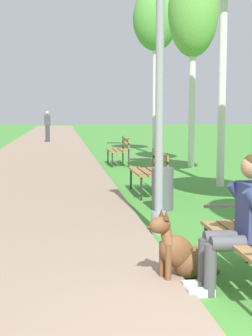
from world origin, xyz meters
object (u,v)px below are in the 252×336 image
object	(u,v)px
litter_bin	(162,189)
pedestrian_distant	(47,126)
birch_tree_fourth	(193,13)
birch_tree_fifth	(155,21)
dog_brown	(181,253)
person_seated_on_near_bench	(242,217)
park_bench_mid	(151,168)
lamp_post_near	(160,83)
park_bench_far	(120,148)

from	to	relation	value
litter_bin	pedestrian_distant	distance (m)	18.65
birch_tree_fourth	birch_tree_fifth	size ratio (longest dim) A/B	0.93
birch_tree_fifth	pedestrian_distant	world-z (taller)	birch_tree_fifth
pedestrian_distant	dog_brown	bearing A→B (deg)	-85.21
dog_brown	pedestrian_distant	xyz separation A→B (m)	(-1.84, 21.95, 0.58)
dog_brown	birch_tree_fourth	world-z (taller)	birch_tree_fourth
person_seated_on_near_bench	birch_tree_fifth	distance (m)	15.08
dog_brown	person_seated_on_near_bench	bearing A→B (deg)	-38.29
litter_bin	pedestrian_distant	bearing A→B (deg)	97.25
birch_tree_fourth	birch_tree_fifth	world-z (taller)	birch_tree_fifth
park_bench_mid	litter_bin	xyz separation A→B (m)	(-0.09, -1.58, -0.16)
lamp_post_near	park_bench_far	bearing A→B (deg)	86.79
lamp_post_near	litter_bin	bearing A→B (deg)	76.82
park_bench_far	lamp_post_near	distance (m)	8.81
birch_tree_fourth	park_bench_far	bearing A→B (deg)	157.08
person_seated_on_near_bench	birch_tree_fourth	world-z (taller)	birch_tree_fourth
park_bench_mid	birch_tree_fourth	bearing A→B (deg)	66.35
dog_brown	litter_bin	size ratio (longest dim) A/B	1.16
park_bench_mid	person_seated_on_near_bench	xyz separation A→B (m)	(-0.14, -5.40, 0.17)
birch_tree_fifth	person_seated_on_near_bench	bearing A→B (deg)	-97.48
park_bench_mid	dog_brown	xyz separation A→B (m)	(-0.60, -5.04, -0.25)
lamp_post_near	pedestrian_distant	world-z (taller)	lamp_post_near
lamp_post_near	birch_tree_fourth	bearing A→B (deg)	72.33
dog_brown	lamp_post_near	bearing A→B (deg)	85.69
birch_tree_fourth	dog_brown	bearing A→B (deg)	-105.22
park_bench_mid	birch_tree_fourth	size ratio (longest dim) A/B	0.26
person_seated_on_near_bench	lamp_post_near	distance (m)	2.59
birch_tree_fourth	birch_tree_fifth	distance (m)	4.36
lamp_post_near	pedestrian_distant	bearing A→B (deg)	95.62
park_bench_far	litter_bin	bearing A→B (deg)	-90.89
litter_bin	lamp_post_near	bearing A→B (deg)	-103.18
person_seated_on_near_bench	park_bench_far	bearing A→B (deg)	89.14
pedestrian_distant	birch_tree_fourth	bearing A→B (deg)	-70.01
park_bench_far	park_bench_mid	bearing A→B (deg)	-90.24
dog_brown	park_bench_far	bearing A→B (deg)	86.59
lamp_post_near	birch_tree_fourth	world-z (taller)	birch_tree_fourth
person_seated_on_near_bench	litter_bin	world-z (taller)	person_seated_on_near_bench
dog_brown	pedestrian_distant	world-z (taller)	pedestrian_distant
lamp_post_near	litter_bin	size ratio (longest dim) A/B	5.48
park_bench_far	birch_tree_fourth	world-z (taller)	birch_tree_fourth
pedestrian_distant	park_bench_far	bearing A→B (deg)	-77.84
park_bench_mid	birch_tree_fifth	distance (m)	10.13
park_bench_far	person_seated_on_near_bench	distance (m)	10.88
birch_tree_fourth	birch_tree_fifth	bearing A→B (deg)	93.77
birch_tree_fifth	pedestrian_distant	xyz separation A→B (m)	(-4.18, 7.96, -4.08)
birch_tree_fourth	pedestrian_distant	xyz separation A→B (m)	(-4.47, 12.28, -3.55)
person_seated_on_near_bench	lamp_post_near	xyz separation A→B (m)	(-0.32, 2.21, 1.31)
park_bench_mid	lamp_post_near	world-z (taller)	lamp_post_near
lamp_post_near	pedestrian_distant	xyz separation A→B (m)	(-1.98, 20.10, -1.15)
birch_tree_fourth	pedestrian_distant	world-z (taller)	birch_tree_fourth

